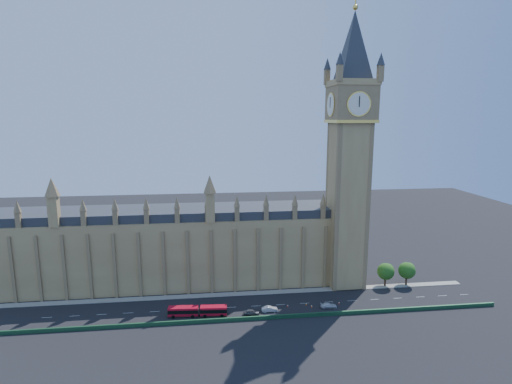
{
  "coord_description": "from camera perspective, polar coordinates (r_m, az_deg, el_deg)",
  "views": [
    {
      "loc": [
        -10.14,
        -118.78,
        59.52
      ],
      "look_at": [
        5.16,
        10.0,
        35.51
      ],
      "focal_mm": 28.0,
      "sensor_mm": 36.0,
      "label": 1
    }
  ],
  "objects": [
    {
      "name": "ground",
      "position": [
        133.24,
        -1.76,
        -16.05
      ],
      "size": [
        400.0,
        400.0,
        0.0
      ],
      "primitive_type": "plane",
      "color": "black",
      "rests_on": "ground"
    },
    {
      "name": "kerb_north",
      "position": [
        141.74,
        -2.11,
        -14.31
      ],
      "size": [
        160.0,
        3.0,
        0.16
      ],
      "primitive_type": "cube",
      "color": "gray",
      "rests_on": "ground"
    },
    {
      "name": "elizabeth_tower",
      "position": [
        141.31,
        13.28,
        8.2
      ],
      "size": [
        20.59,
        20.59,
        105.0
      ],
      "color": "#997C4A",
      "rests_on": "ground"
    },
    {
      "name": "bridge_parapet",
      "position": [
        125.0,
        -1.39,
        -17.64
      ],
      "size": [
        160.0,
        0.6,
        1.2
      ],
      "primitive_type": "cube",
      "color": "#1E4C2D",
      "rests_on": "ground"
    },
    {
      "name": "car_silver",
      "position": [
        129.95,
        1.97,
        -16.37
      ],
      "size": [
        5.03,
        1.8,
        1.65
      ],
      "primitive_type": "imported",
      "rotation": [
        0.0,
        0.0,
        1.56
      ],
      "color": "#B0B3B9",
      "rests_on": "ground"
    },
    {
      "name": "cone_d",
      "position": [
        134.92,
        7.21,
        -15.61
      ],
      "size": [
        0.47,
        0.47,
        0.72
      ],
      "rotation": [
        0.0,
        0.0,
        0.03
      ],
      "color": "black",
      "rests_on": "ground"
    },
    {
      "name": "palace_westminster",
      "position": [
        148.74,
        -12.28,
        -7.64
      ],
      "size": [
        120.0,
        20.0,
        28.0
      ],
      "color": "#997C4A",
      "rests_on": "ground"
    },
    {
      "name": "red_bus",
      "position": [
        128.26,
        -8.34,
        -16.47
      ],
      "size": [
        17.97,
        3.94,
        3.03
      ],
      "rotation": [
        0.0,
        0.0,
        -0.07
      ],
      "color": "#B00B21",
      "rests_on": "ground"
    },
    {
      "name": "tree_east_far",
      "position": [
        156.39,
        20.82,
        -10.38
      ],
      "size": [
        6.0,
        6.0,
        8.5
      ],
      "color": "#382619",
      "rests_on": "ground"
    },
    {
      "name": "cone_a",
      "position": [
        133.8,
        7.95,
        -15.85
      ],
      "size": [
        0.63,
        0.63,
        0.76
      ],
      "rotation": [
        0.0,
        0.0,
        0.43
      ],
      "color": "black",
      "rests_on": "ground"
    },
    {
      "name": "cone_c",
      "position": [
        137.36,
        11.78,
        -15.25
      ],
      "size": [
        0.5,
        0.5,
        0.75
      ],
      "rotation": [
        0.0,
        0.0,
        -0.07
      ],
      "color": "black",
      "rests_on": "ground"
    },
    {
      "name": "car_white",
      "position": [
        134.14,
        10.34,
        -15.68
      ],
      "size": [
        5.26,
        2.31,
        1.5
      ],
      "primitive_type": "imported",
      "rotation": [
        0.0,
        0.0,
        1.53
      ],
      "color": "silver",
      "rests_on": "ground"
    },
    {
      "name": "cone_b",
      "position": [
        133.32,
        4.55,
        -15.89
      ],
      "size": [
        0.51,
        0.51,
        0.72
      ],
      "rotation": [
        0.0,
        0.0,
        0.12
      ],
      "color": "black",
      "rests_on": "ground"
    },
    {
      "name": "car_grey",
      "position": [
        128.07,
        -0.66,
        -16.79
      ],
      "size": [
        4.89,
        2.08,
        1.65
      ],
      "primitive_type": "imported",
      "rotation": [
        0.0,
        0.0,
        1.54
      ],
      "color": "#424449",
      "rests_on": "ground"
    },
    {
      "name": "tree_east_near",
      "position": [
        152.96,
        18.11,
        -10.68
      ],
      "size": [
        6.0,
        6.0,
        8.5
      ],
      "color": "#382619",
      "rests_on": "ground"
    }
  ]
}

